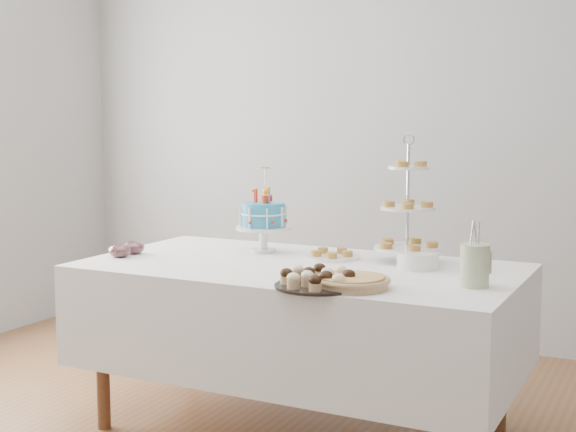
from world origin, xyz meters
The scene contains 11 objects.
walls centered at (0.00, 0.00, 1.35)m, with size 5.04×4.04×2.70m.
table centered at (0.00, 0.30, 0.54)m, with size 1.92×1.02×0.77m.
birthday_cake centered at (-0.31, 0.53, 0.88)m, with size 0.27×0.27×0.41m.
cupcake_tray centered at (0.27, -0.10, 0.81)m, with size 0.33×0.33×0.08m.
pie centered at (0.39, -0.05, 0.80)m, with size 0.29×0.29×0.05m.
tiered_stand centered at (0.40, 0.58, 1.01)m, with size 0.30×0.30×0.58m.
plate_stack centered at (0.49, 0.45, 0.80)m, with size 0.18×0.18×0.07m.
pastry_plate centered at (0.06, 0.52, 0.79)m, with size 0.26×0.26×0.04m.
jam_bowl_a centered at (-0.84, 0.20, 0.80)m, with size 0.11×0.11×0.06m.
jam_bowl_b centered at (-0.84, 0.10, 0.80)m, with size 0.11×0.11×0.06m.
utensil_pitcher centered at (0.80, 0.19, 0.86)m, with size 0.12×0.11×0.25m.
Camera 1 is at (1.53, -2.85, 1.42)m, focal length 50.00 mm.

